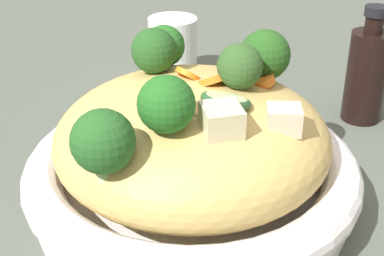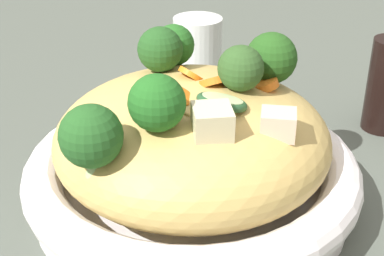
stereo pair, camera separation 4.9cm
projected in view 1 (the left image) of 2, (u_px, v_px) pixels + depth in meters
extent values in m
plane|color=#4B5148|center=(192.00, 202.00, 0.52)|extent=(3.00, 3.00, 0.00)
cylinder|color=white|center=(192.00, 194.00, 0.52)|extent=(0.28, 0.28, 0.02)
torus|color=white|center=(192.00, 169.00, 0.51)|extent=(0.30, 0.30, 0.04)
ellipsoid|color=tan|center=(192.00, 138.00, 0.49)|extent=(0.24, 0.24, 0.10)
torus|color=tan|center=(141.00, 87.00, 0.52)|extent=(0.04, 0.04, 0.02)
torus|color=tan|center=(192.00, 112.00, 0.48)|extent=(0.07, 0.07, 0.02)
torus|color=tan|center=(204.00, 114.00, 0.45)|extent=(0.05, 0.04, 0.02)
torus|color=tan|center=(205.00, 108.00, 0.49)|extent=(0.09, 0.09, 0.02)
cone|color=#9ABB77|center=(167.00, 132.00, 0.42)|extent=(0.02, 0.02, 0.01)
sphere|color=#205C1E|center=(166.00, 104.00, 0.41)|extent=(0.06, 0.06, 0.04)
cone|color=#98C07C|center=(165.00, 68.00, 0.55)|extent=(0.02, 0.02, 0.02)
sphere|color=#235D20|center=(164.00, 46.00, 0.54)|extent=(0.05, 0.05, 0.04)
cone|color=#A0B77B|center=(155.00, 74.00, 0.51)|extent=(0.02, 0.03, 0.02)
sphere|color=#224E1E|center=(154.00, 51.00, 0.50)|extent=(0.06, 0.06, 0.04)
cone|color=#9FBF73|center=(263.00, 80.00, 0.52)|extent=(0.02, 0.02, 0.02)
sphere|color=#23501A|center=(265.00, 55.00, 0.51)|extent=(0.05, 0.05, 0.05)
cone|color=#99B570|center=(239.00, 88.00, 0.48)|extent=(0.02, 0.01, 0.01)
sphere|color=#2E5123|center=(240.00, 66.00, 0.47)|extent=(0.04, 0.04, 0.04)
cone|color=#A0C07C|center=(106.00, 173.00, 0.41)|extent=(0.03, 0.03, 0.02)
sphere|color=#21521F|center=(103.00, 141.00, 0.39)|extent=(0.06, 0.06, 0.05)
cylinder|color=orange|center=(263.00, 82.00, 0.49)|extent=(0.03, 0.03, 0.01)
cylinder|color=orange|center=(244.00, 72.00, 0.51)|extent=(0.03, 0.03, 0.02)
cylinder|color=orange|center=(214.00, 80.00, 0.48)|extent=(0.03, 0.03, 0.02)
cylinder|color=orange|center=(188.00, 75.00, 0.49)|extent=(0.02, 0.02, 0.02)
cylinder|color=orange|center=(184.00, 97.00, 0.45)|extent=(0.03, 0.03, 0.02)
cylinder|color=beige|center=(154.00, 65.00, 0.55)|extent=(0.04, 0.04, 0.02)
torus|color=#295425|center=(154.00, 65.00, 0.55)|extent=(0.05, 0.04, 0.03)
cylinder|color=beige|center=(228.00, 100.00, 0.45)|extent=(0.04, 0.04, 0.02)
torus|color=#25512B|center=(228.00, 100.00, 0.45)|extent=(0.05, 0.05, 0.02)
cube|color=beige|center=(284.00, 120.00, 0.44)|extent=(0.04, 0.04, 0.02)
cube|color=beige|center=(222.00, 122.00, 0.42)|extent=(0.04, 0.04, 0.03)
cylinder|color=black|center=(366.00, 77.00, 0.65)|extent=(0.05, 0.05, 0.11)
cylinder|color=black|center=(374.00, 24.00, 0.62)|extent=(0.02, 0.02, 0.02)
cylinder|color=black|center=(376.00, 11.00, 0.61)|extent=(0.03, 0.03, 0.01)
cylinder|color=silver|center=(173.00, 49.00, 0.76)|extent=(0.07, 0.07, 0.08)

